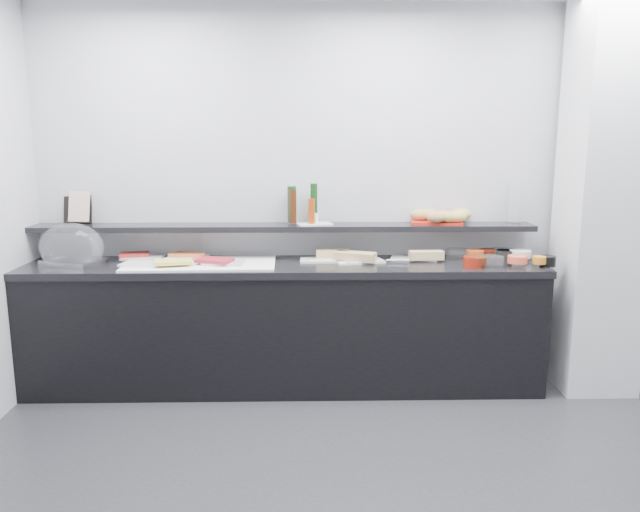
{
  "coord_description": "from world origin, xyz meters",
  "views": [
    {
      "loc": [
        -0.53,
        -2.58,
        1.78
      ],
      "look_at": [
        -0.45,
        1.45,
        1.0
      ],
      "focal_mm": 35.0,
      "sensor_mm": 36.0,
      "label": 1
    }
  ],
  "objects_px": {
    "sandwich_plate_mid": "(360,262)",
    "framed_print": "(78,205)",
    "carafe": "(514,203)",
    "bread_tray": "(436,222)",
    "condiment_tray": "(314,224)",
    "cloche_base": "(74,262)"
  },
  "relations": [
    {
      "from": "sandwich_plate_mid",
      "to": "framed_print",
      "type": "distance_m",
      "value": 2.1
    },
    {
      "from": "framed_print",
      "to": "carafe",
      "type": "xyz_separation_m",
      "value": [
        3.18,
        -0.09,
        0.02
      ]
    },
    {
      "from": "bread_tray",
      "to": "condiment_tray",
      "type": "bearing_deg",
      "value": -168.37
    },
    {
      "from": "condiment_tray",
      "to": "carafe",
      "type": "xyz_separation_m",
      "value": [
        1.45,
        0.04,
        0.14
      ]
    },
    {
      "from": "cloche_base",
      "to": "bread_tray",
      "type": "relative_size",
      "value": 1.06
    },
    {
      "from": "condiment_tray",
      "to": "carafe",
      "type": "relative_size",
      "value": 0.8
    },
    {
      "from": "cloche_base",
      "to": "carafe",
      "type": "distance_m",
      "value": 3.15
    },
    {
      "from": "sandwich_plate_mid",
      "to": "bread_tray",
      "type": "distance_m",
      "value": 0.66
    },
    {
      "from": "bread_tray",
      "to": "carafe",
      "type": "relative_size",
      "value": 1.22
    },
    {
      "from": "cloche_base",
      "to": "sandwich_plate_mid",
      "type": "distance_m",
      "value": 1.99
    },
    {
      "from": "cloche_base",
      "to": "bread_tray",
      "type": "xyz_separation_m",
      "value": [
        2.56,
        0.23,
        0.24
      ]
    },
    {
      "from": "carafe",
      "to": "condiment_tray",
      "type": "bearing_deg",
      "value": -178.37
    },
    {
      "from": "framed_print",
      "to": "condiment_tray",
      "type": "height_order",
      "value": "framed_print"
    },
    {
      "from": "cloche_base",
      "to": "carafe",
      "type": "xyz_separation_m",
      "value": [
        3.12,
        0.22,
        0.38
      ]
    },
    {
      "from": "framed_print",
      "to": "bread_tray",
      "type": "xyz_separation_m",
      "value": [
        2.62,
        -0.08,
        -0.12
      ]
    },
    {
      "from": "bread_tray",
      "to": "framed_print",
      "type": "bearing_deg",
      "value": -173.59
    },
    {
      "from": "framed_print",
      "to": "carafe",
      "type": "distance_m",
      "value": 3.18
    },
    {
      "from": "sandwich_plate_mid",
      "to": "framed_print",
      "type": "height_order",
      "value": "framed_print"
    },
    {
      "from": "carafe",
      "to": "framed_print",
      "type": "bearing_deg",
      "value": 178.33
    },
    {
      "from": "sandwich_plate_mid",
      "to": "condiment_tray",
      "type": "distance_m",
      "value": 0.43
    },
    {
      "from": "cloche_base",
      "to": "bread_tray",
      "type": "distance_m",
      "value": 2.58
    },
    {
      "from": "cloche_base",
      "to": "framed_print",
      "type": "distance_m",
      "value": 0.48
    }
  ]
}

